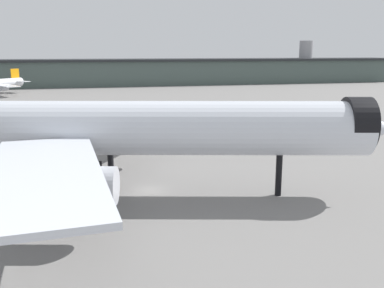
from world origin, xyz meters
The scene contains 5 objects.
ground centered at (0.00, 0.00, 0.00)m, with size 900.00×900.00×0.00m, color slate.
airliner_near_gate centered at (-3.01, -1.20, 8.59)m, with size 67.41×60.49×19.48m.
terminal_building centered at (44.95, 173.12, 6.88)m, with size 233.90×27.38×23.15m.
service_truck_front centered at (23.92, 27.74, 1.59)m, with size 5.34×5.66×3.00m.
baggage_tug_wing centered at (-2.93, 40.05, 0.97)m, with size 2.50×3.48×1.85m.
Camera 1 is at (-5.60, -53.64, 18.25)m, focal length 39.74 mm.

